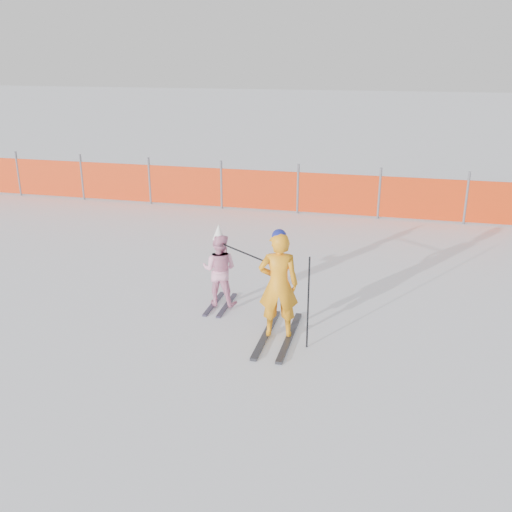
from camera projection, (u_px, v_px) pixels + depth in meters
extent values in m
plane|color=white|center=(248.00, 332.00, 8.25)|extent=(120.00, 120.00, 0.00)
cube|color=black|center=(266.00, 334.00, 8.15)|extent=(0.09, 1.52, 0.04)
cube|color=black|center=(289.00, 337.00, 8.07)|extent=(0.09, 1.52, 0.04)
imported|color=orange|center=(278.00, 285.00, 7.85)|extent=(0.62, 0.47, 1.52)
sphere|color=navy|center=(279.00, 236.00, 7.62)|extent=(0.20, 0.20, 0.20)
cube|color=black|center=(214.00, 304.00, 9.16)|extent=(0.09, 0.93, 0.03)
cube|color=black|center=(227.00, 305.00, 9.11)|extent=(0.09, 0.93, 0.03)
imported|color=#FFA6CC|center=(219.00, 270.00, 8.93)|extent=(0.57, 0.45, 1.16)
cone|color=white|center=(219.00, 232.00, 8.73)|extent=(0.19, 0.19, 0.24)
cylinder|color=black|center=(308.00, 303.00, 7.61)|extent=(0.02, 0.02, 1.32)
cylinder|color=black|center=(247.00, 254.00, 8.28)|extent=(0.93, 0.70, 0.02)
cylinder|color=#595960|center=(18.00, 174.00, 16.07)|extent=(0.06, 0.06, 1.25)
cylinder|color=#595960|center=(82.00, 177.00, 15.61)|extent=(0.06, 0.06, 1.25)
cylinder|color=#595960|center=(150.00, 181.00, 15.16)|extent=(0.06, 0.06, 1.25)
cylinder|color=#595960|center=(221.00, 185.00, 14.70)|extent=(0.06, 0.06, 1.25)
cylinder|color=#595960|center=(298.00, 189.00, 14.24)|extent=(0.06, 0.06, 1.25)
cylinder|color=#595960|center=(379.00, 193.00, 13.78)|extent=(0.06, 0.06, 1.25)
cylinder|color=#595960|center=(466.00, 198.00, 13.32)|extent=(0.06, 0.06, 1.25)
cube|color=red|center=(205.00, 187.00, 14.82)|extent=(15.11, 0.03, 1.00)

